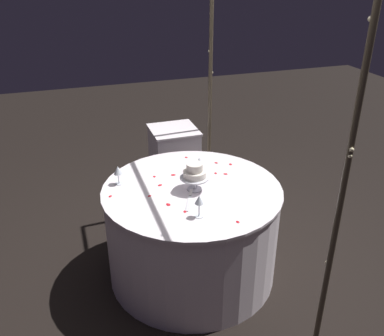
% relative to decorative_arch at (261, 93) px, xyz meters
% --- Properties ---
extents(ground_plane, '(12.00, 12.00, 0.00)m').
position_rel_decorative_arch_xyz_m(ground_plane, '(-0.00, -0.52, -1.48)').
color(ground_plane, black).
extents(decorative_arch, '(2.09, 0.06, 2.27)m').
position_rel_decorative_arch_xyz_m(decorative_arch, '(0.00, 0.00, 0.00)').
color(decorative_arch, '#473D2D').
rests_on(decorative_arch, ground).
extents(main_table, '(1.36, 1.36, 0.79)m').
position_rel_decorative_arch_xyz_m(main_table, '(-0.00, -0.52, -1.08)').
color(main_table, white).
rests_on(main_table, ground).
extents(side_table, '(0.45, 0.45, 0.84)m').
position_rel_decorative_arch_xyz_m(side_table, '(-1.12, -0.34, -1.06)').
color(side_table, white).
rests_on(side_table, ground).
extents(tiered_cake, '(0.22, 0.22, 0.22)m').
position_rel_decorative_arch_xyz_m(tiered_cake, '(0.03, -0.51, -0.55)').
color(tiered_cake, silver).
rests_on(tiered_cake, main_table).
extents(wine_glass_0, '(0.07, 0.07, 0.15)m').
position_rel_decorative_arch_xyz_m(wine_glass_0, '(-0.19, -0.40, -0.58)').
color(wine_glass_0, silver).
rests_on(wine_glass_0, main_table).
extents(wine_glass_1, '(0.06, 0.06, 0.16)m').
position_rel_decorative_arch_xyz_m(wine_glass_1, '(0.38, -0.59, -0.57)').
color(wine_glass_1, silver).
rests_on(wine_glass_1, main_table).
extents(wine_glass_2, '(0.07, 0.07, 0.15)m').
position_rel_decorative_arch_xyz_m(wine_glass_2, '(-0.24, -1.03, -0.58)').
color(wine_glass_2, silver).
rests_on(wine_glass_2, main_table).
extents(cake_knife, '(0.28, 0.14, 0.01)m').
position_rel_decorative_arch_xyz_m(cake_knife, '(0.15, -0.58, -0.68)').
color(cake_knife, silver).
rests_on(cake_knife, main_table).
extents(rose_petal_0, '(0.04, 0.04, 0.00)m').
position_rel_decorative_arch_xyz_m(rose_petal_0, '(-0.13, -0.19, -0.69)').
color(rose_petal_0, red).
rests_on(rose_petal_0, main_table).
extents(rose_petal_1, '(0.03, 0.04, 0.00)m').
position_rel_decorative_arch_xyz_m(rose_petal_1, '(-0.12, -0.74, -0.69)').
color(rose_petal_1, red).
rests_on(rose_petal_1, main_table).
extents(rose_petal_2, '(0.03, 0.03, 0.00)m').
position_rel_decorative_arch_xyz_m(rose_petal_2, '(0.30, -0.67, -0.69)').
color(rose_petal_2, red).
rests_on(rose_petal_2, main_table).
extents(rose_petal_3, '(0.04, 0.04, 0.00)m').
position_rel_decorative_arch_xyz_m(rose_petal_3, '(-0.07, -1.12, -0.69)').
color(rose_petal_3, red).
rests_on(rose_petal_3, main_table).
extents(rose_petal_4, '(0.04, 0.04, 0.00)m').
position_rel_decorative_arch_xyz_m(rose_petal_4, '(-0.25, -0.59, -0.69)').
color(rose_petal_4, red).
rests_on(rose_petal_4, main_table).
extents(rose_petal_5, '(0.03, 0.02, 0.00)m').
position_rel_decorative_arch_xyz_m(rose_petal_5, '(-0.17, -0.26, -0.69)').
color(rose_petal_5, red).
rests_on(rose_petal_5, main_table).
extents(rose_petal_6, '(0.03, 0.03, 0.00)m').
position_rel_decorative_arch_xyz_m(rose_petal_6, '(0.53, -0.37, -0.69)').
color(rose_petal_6, red).
rests_on(rose_petal_6, main_table).
extents(rose_petal_7, '(0.04, 0.04, 0.00)m').
position_rel_decorative_arch_xyz_m(rose_petal_7, '(-0.20, -0.34, -0.69)').
color(rose_petal_7, red).
rests_on(rose_petal_7, main_table).
extents(rose_petal_8, '(0.03, 0.02, 0.00)m').
position_rel_decorative_arch_xyz_m(rose_petal_8, '(-0.27, -0.74, -0.69)').
color(rose_petal_8, red).
rests_on(rose_petal_8, main_table).
extents(rose_petal_9, '(0.02, 0.03, 0.00)m').
position_rel_decorative_arch_xyz_m(rose_petal_9, '(0.02, -0.85, -0.69)').
color(rose_petal_9, red).
rests_on(rose_petal_9, main_table).
extents(rose_petal_10, '(0.04, 0.03, 0.00)m').
position_rel_decorative_arch_xyz_m(rose_petal_10, '(-0.35, -0.36, -0.69)').
color(rose_petal_10, red).
rests_on(rose_petal_10, main_table).
extents(rose_petal_11, '(0.05, 0.04, 0.00)m').
position_rel_decorative_arch_xyz_m(rose_petal_11, '(0.18, -0.75, -0.69)').
color(rose_petal_11, red).
rests_on(rose_petal_11, main_table).
extents(rose_petal_12, '(0.03, 0.02, 0.00)m').
position_rel_decorative_arch_xyz_m(rose_petal_12, '(-0.28, -0.08, -0.69)').
color(rose_petal_12, red).
rests_on(rose_petal_12, main_table).
extents(rose_petal_13, '(0.03, 0.03, 0.00)m').
position_rel_decorative_arch_xyz_m(rose_petal_13, '(-0.53, -0.39, -0.69)').
color(rose_petal_13, red).
rests_on(rose_petal_13, main_table).
extents(rose_petal_14, '(0.04, 0.04, 0.00)m').
position_rel_decorative_arch_xyz_m(rose_petal_14, '(-0.35, -0.19, -0.69)').
color(rose_petal_14, red).
rests_on(rose_petal_14, main_table).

